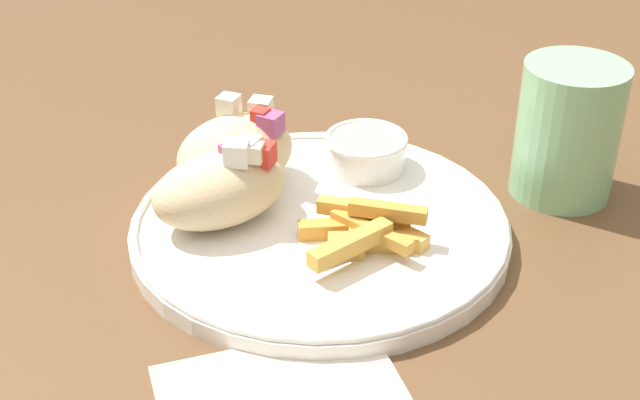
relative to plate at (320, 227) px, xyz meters
name	(u,v)px	position (x,y,z in m)	size (l,w,h in m)	color
table	(295,291)	(-0.02, 0.01, -0.07)	(1.40, 1.40, 0.71)	brown
napkin	(285,387)	(-0.02, -0.17, -0.01)	(0.17, 0.13, 0.00)	silver
plate	(320,227)	(0.00, 0.00, 0.00)	(0.29, 0.29, 0.02)	white
pita_sandwich_near	(221,188)	(-0.08, 0.00, 0.03)	(0.13, 0.12, 0.07)	beige
pita_sandwich_far	(236,152)	(-0.07, 0.05, 0.04)	(0.13, 0.12, 0.07)	beige
fries_pile	(365,231)	(0.03, -0.03, 0.01)	(0.10, 0.10, 0.03)	gold
sauce_ramekin	(366,150)	(0.04, 0.09, 0.02)	(0.07, 0.07, 0.03)	white
water_glass	(567,137)	(0.20, 0.08, 0.04)	(0.08, 0.08, 0.11)	#8CCC93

